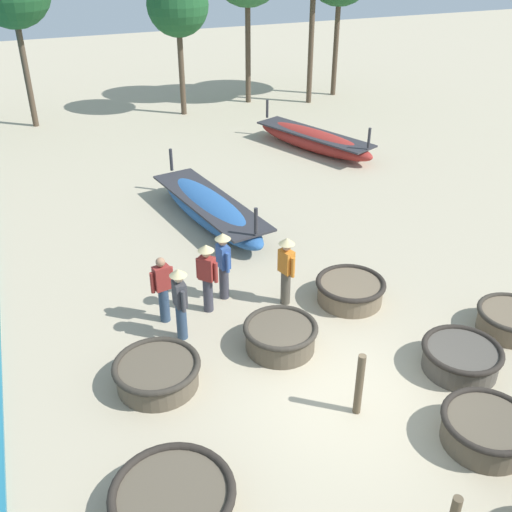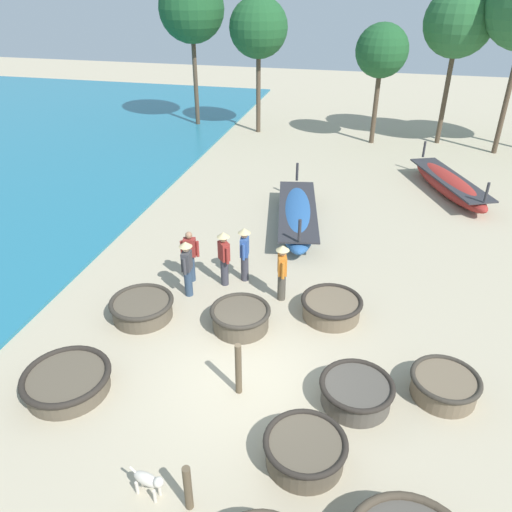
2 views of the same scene
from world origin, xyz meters
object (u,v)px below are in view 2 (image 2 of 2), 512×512
Objects in this scene: coracle_tilted at (67,381)px; long_boat_green_hull at (297,215)px; tree_rightmost at (459,22)px; coracle_center at (356,392)px; coracle_weathered at (444,385)px; coracle_far_right at (331,307)px; coracle_upturned at (305,450)px; coracle_beside_post at (142,307)px; tree_tall_back at (191,9)px; dog at (149,481)px; tree_center at (259,28)px; fisherman_crouching at (190,255)px; tree_leftmost at (382,51)px; long_boat_ochre_hull at (449,184)px; fisherman_with_hat at (224,255)px; fisherman_by_coracle at (245,251)px; coracle_nearest at (240,317)px; mooring_post_shoreline at (238,369)px; mooring_post_mid_beach at (188,488)px; fisherman_standing_right at (187,265)px; fisherman_hauling at (282,269)px.

long_boat_green_hull is at bearing 69.21° from coracle_tilted.
coracle_tilted is 23.00m from tree_rightmost.
coracle_weathered is (1.79, 0.64, -0.01)m from coracle_center.
coracle_upturned is at bearing -89.86° from coracle_far_right.
coracle_center reaches higher than coracle_far_right.
tree_rightmost is (8.52, 17.67, 5.45)m from coracle_beside_post.
coracle_far_right is (4.74, 1.17, 0.00)m from coracle_beside_post.
tree_tall_back is at bearing 117.82° from coracle_center.
coracle_weathered is 6.21m from dog.
tree_center is at bearing 93.51° from coracle_beside_post.
coracle_weathered is at bearing -40.73° from coracle_far_right.
tree_center is 9.60m from tree_rightmost.
tree_leftmost is (4.54, 14.92, 3.64)m from fisherman_crouching.
fisherman_with_hat reaches higher than long_boat_ochre_hull.
tree_rightmost is at bearing 67.33° from fisherman_by_coracle.
tree_rightmost is at bearing 79.87° from coracle_upturned.
fisherman_by_coracle reaches higher than coracle_nearest.
fisherman_with_hat is (-0.50, -0.36, 0.00)m from fisherman_by_coracle.
coracle_nearest is at bearing 44.73° from coracle_tilted.
coracle_nearest is 0.22× the size of tree_center.
long_boat_ochre_hull is at bearing 84.67° from coracle_weathered.
coracle_upturned reaches higher than coracle_weathered.
tree_rightmost is (7.89, 15.70, 4.90)m from fisherman_crouching.
coracle_nearest is at bearing 104.20° from mooring_post_shoreline.
long_boat_ochre_hull is at bearing 38.47° from long_boat_green_hull.
fisherman_by_coracle is 0.21× the size of tree_tall_back.
coracle_far_right is 6.15m from mooring_post_mid_beach.
dog is (2.73, -1.88, 0.10)m from coracle_tilted.
dog reaches higher than coracle_weathered.
mooring_post_shoreline reaches higher than coracle_weathered.
mooring_post_mid_beach is at bearing -70.98° from tree_tall_back.
coracle_far_right is 1.64× the size of mooring_post_mid_beach.
coracle_nearest is at bearing -108.74° from tree_rightmost.
mooring_post_mid_beach is 23.10m from tree_center.
dog is at bearing -88.54° from fisherman_by_coracle.
fisherman_crouching is 0.27× the size of tree_leftmost.
tree_leftmost is at bearing 74.13° from coracle_tilted.
tree_tall_back is at bearing 108.56° from fisherman_standing_right.
coracle_weathered is at bearing -33.25° from fisherman_by_coracle.
coracle_weathered is 2.15× the size of dog.
fisherman_crouching is (-1.95, 1.80, 0.53)m from coracle_nearest.
tree_rightmost is (6.22, 22.35, 5.37)m from dog.
coracle_far_right is at bearing -14.74° from fisherman_with_hat.
fisherman_by_coracle is (-0.46, 2.18, 0.65)m from coracle_nearest.
coracle_center is 0.93× the size of fisherman_hauling.
coracle_tilted is at bearing -142.44° from coracle_far_right.
tree_leftmost is at bearing 88.83° from coracle_upturned.
mooring_post_shoreline is (-4.22, -0.92, 0.35)m from coracle_weathered.
fisherman_hauling is at bearing 62.59° from coracle_nearest.
long_boat_ochre_hull is 3.20× the size of fisherman_with_hat.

